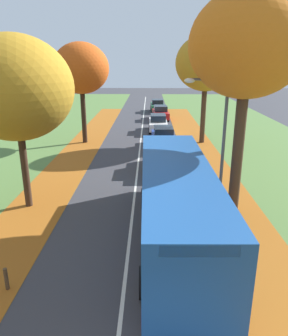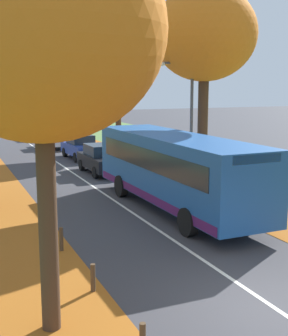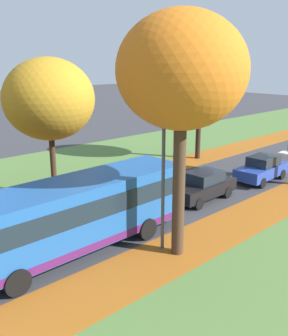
% 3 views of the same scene
% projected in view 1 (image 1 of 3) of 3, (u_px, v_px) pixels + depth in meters
% --- Properties ---
extents(grass_verge_left, '(12.00, 90.00, 0.01)m').
position_uv_depth(grass_verge_left, '(12.00, 156.00, 23.70)').
color(grass_verge_left, '#517538').
rests_on(grass_verge_left, ground).
extents(leaf_litter_left, '(2.80, 60.00, 0.00)m').
position_uv_depth(leaf_litter_left, '(52.00, 187.00, 17.93)').
color(leaf_litter_left, '#9E5619').
rests_on(leaf_litter_left, grass_verge_left).
extents(grass_verge_right, '(12.00, 90.00, 0.01)m').
position_uv_depth(grass_verge_right, '(267.00, 158.00, 23.40)').
color(grass_verge_right, '#517538').
rests_on(grass_verge_right, ground).
extents(leaf_litter_right, '(2.80, 60.00, 0.00)m').
position_uv_depth(leaf_litter_right, '(220.00, 189.00, 17.78)').
color(leaf_litter_right, '#9E5619').
rests_on(leaf_litter_right, grass_verge_right).
extents(road_centre_line, '(0.12, 80.00, 0.01)m').
position_uv_depth(road_centre_line, '(139.00, 157.00, 23.55)').
color(road_centre_line, silver).
rests_on(road_centre_line, ground).
extents(tree_left_near, '(5.01, 5.01, 7.76)m').
position_uv_depth(tree_left_near, '(15.00, 89.00, 14.00)').
color(tree_left_near, '#382619').
rests_on(tree_left_near, ground).
extents(tree_left_mid, '(4.44, 4.44, 8.02)m').
position_uv_depth(tree_left_mid, '(81.00, 69.00, 25.85)').
color(tree_left_mid, black).
rests_on(tree_left_mid, ground).
extents(tree_right_near, '(4.79, 4.79, 9.40)m').
position_uv_depth(tree_right_near, '(248.00, 46.00, 13.18)').
color(tree_right_near, '#422D1E').
rests_on(tree_right_near, ground).
extents(tree_right_mid, '(4.83, 4.83, 8.59)m').
position_uv_depth(tree_right_mid, '(206.00, 63.00, 25.72)').
color(tree_right_mid, '#422D1E').
rests_on(tree_right_mid, ground).
extents(bollard_fourth, '(0.12, 0.12, 0.73)m').
position_uv_depth(bollard_fourth, '(6.00, 279.00, 9.89)').
color(bollard_fourth, '#4C3823').
rests_on(bollard_fourth, ground).
extents(streetlamp_right, '(1.89, 0.28, 6.00)m').
position_uv_depth(streetlamp_right, '(217.00, 131.00, 14.14)').
color(streetlamp_right, '#47474C').
rests_on(streetlamp_right, ground).
extents(bus, '(2.78, 10.44, 2.98)m').
position_uv_depth(bus, '(176.00, 200.00, 12.20)').
color(bus, '#1E5199').
rests_on(bus, ground).
extents(car_black_lead, '(1.82, 4.22, 1.62)m').
position_uv_depth(car_black_lead, '(161.00, 157.00, 20.63)').
color(car_black_lead, black).
rests_on(car_black_lead, ground).
extents(car_blue_following, '(1.91, 4.26, 1.62)m').
position_uv_depth(car_blue_following, '(163.00, 137.00, 25.92)').
color(car_blue_following, '#233D9E').
rests_on(car_blue_following, ground).
extents(car_white_third_in_line, '(1.80, 4.21, 1.62)m').
position_uv_depth(car_white_third_in_line, '(158.00, 123.00, 31.76)').
color(car_white_third_in_line, silver).
rests_on(car_white_third_in_line, ground).
extents(car_red_fourth_in_line, '(1.94, 4.28, 1.62)m').
position_uv_depth(car_red_fourth_in_line, '(161.00, 113.00, 37.85)').
color(car_red_fourth_in_line, '#B21919').
rests_on(car_red_fourth_in_line, ground).
extents(car_green_trailing, '(1.89, 4.25, 1.62)m').
position_uv_depth(car_green_trailing, '(157.00, 106.00, 43.74)').
color(car_green_trailing, '#1E6038').
rests_on(car_green_trailing, ground).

